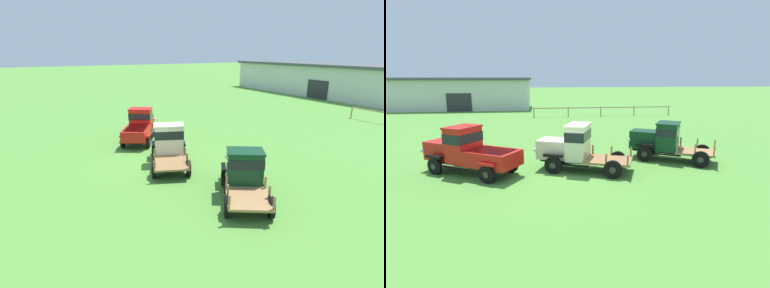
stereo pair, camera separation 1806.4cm
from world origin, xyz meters
TOP-DOWN VIEW (x-y plane):
  - ground_plane at (0.00, 0.00)m, footprint 240.00×240.00m
  - farm_shed at (-15.85, 31.07)m, footprint 26.36×8.03m
  - vintage_truck_foreground_near at (-4.73, 0.35)m, footprint 5.02×3.81m
  - vintage_truck_second_in_line at (0.26, 0.29)m, footprint 4.91×3.24m
  - vintage_truck_midrow_center at (5.36, 1.58)m, footprint 4.68×3.71m

SIDE VIEW (x-z plane):
  - ground_plane at x=0.00m, z-range 0.00..0.00m
  - vintage_truck_foreground_near at x=-4.73m, z-range -0.03..2.22m
  - vintage_truck_midrow_center at x=5.36m, z-range 0.06..2.15m
  - vintage_truck_second_in_line at x=0.26m, z-range 0.00..2.29m
  - farm_shed at x=-15.85m, z-range 0.02..4.45m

